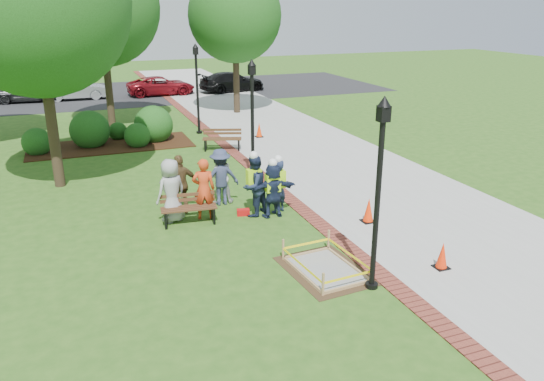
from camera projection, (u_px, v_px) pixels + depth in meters
name	position (u px, v px, depth m)	size (l,w,h in m)	color
ground	(271.00, 242.00, 14.00)	(100.00, 100.00, 0.00)	#285116
sidewalk	(294.00, 140.00, 24.50)	(6.00, 60.00, 0.02)	#9E9E99
brick_edging	(227.00, 147.00, 23.39)	(0.50, 60.00, 0.03)	maroon
mulch_bed	(111.00, 146.00, 23.53)	(7.00, 3.00, 0.05)	#381E0F
parking_lot	(135.00, 93.00, 37.76)	(36.00, 12.00, 0.01)	black
wet_concrete_pad	(326.00, 262.00, 12.44)	(1.88, 2.43, 0.55)	#47331E
bench_near	(189.00, 215.00, 15.12)	(1.61, 0.69, 0.85)	#54301D
bench_far	(222.00, 144.00, 22.78)	(1.73, 1.07, 0.89)	#58321E
cone_front	(442.00, 256.00, 12.52)	(0.34, 0.34, 0.68)	black
cone_back	(368.00, 211.00, 15.18)	(0.37, 0.37, 0.73)	black
cone_far	(259.00, 130.00, 24.96)	(0.35, 0.35, 0.70)	black
toolbox	(243.00, 212.00, 15.78)	(0.37, 0.20, 0.19)	red
lamp_near	(379.00, 182.00, 10.96)	(0.28, 0.28, 4.26)	black
lamp_mid	(252.00, 112.00, 18.00)	(0.28, 0.28, 4.26)	black
lamp_far	(197.00, 82.00, 25.04)	(0.28, 0.28, 4.26)	black
tree_left	(35.00, 2.00, 16.39)	(5.90, 5.90, 8.97)	#3D2D1E
tree_back	(100.00, 7.00, 25.40)	(5.65, 5.65, 8.66)	#3D2D1E
tree_right	(235.00, 16.00, 29.05)	(5.14, 5.14, 7.95)	#3D2D1E
shrub_a	(39.00, 154.00, 22.27)	(1.20, 1.20, 1.20)	#193F12
shrub_b	(92.00, 146.00, 23.49)	(1.72, 1.72, 1.72)	#193F12
shrub_c	(138.00, 147.00, 23.45)	(1.14, 1.14, 1.14)	#193F12
shrub_d	(155.00, 141.00, 24.42)	(1.76, 1.76, 1.76)	#193F12
shrub_e	(119.00, 139.00, 24.72)	(0.87, 0.87, 0.87)	#193F12
casual_person_a	(171.00, 191.00, 15.09)	(0.70, 0.59, 1.86)	#979797
casual_person_b	(204.00, 189.00, 15.28)	(0.64, 0.47, 1.82)	red
casual_person_c	(220.00, 176.00, 16.56)	(0.60, 0.44, 1.73)	silver
casual_person_d	(181.00, 185.00, 15.68)	(0.58, 0.38, 1.80)	brown
casual_person_e	(221.00, 177.00, 16.40)	(0.58, 0.38, 1.78)	#2F3753
hivis_worker_a	(273.00, 188.00, 15.44)	(0.53, 0.35, 1.78)	#17273E
hivis_worker_b	(278.00, 184.00, 15.76)	(0.61, 0.51, 1.79)	#1A2146
hivis_worker_c	(254.00, 184.00, 15.51)	(0.69, 0.63, 1.97)	#192943
parked_car_a	(27.00, 102.00, 34.09)	(4.66, 2.03, 1.52)	#262629
parked_car_b	(77.00, 100.00, 35.00)	(4.45, 1.93, 1.45)	#B2B3B7
parked_car_c	(162.00, 95.00, 36.81)	(4.25, 1.85, 1.39)	maroon
parked_car_d	(232.00, 91.00, 38.31)	(4.62, 2.01, 1.51)	black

